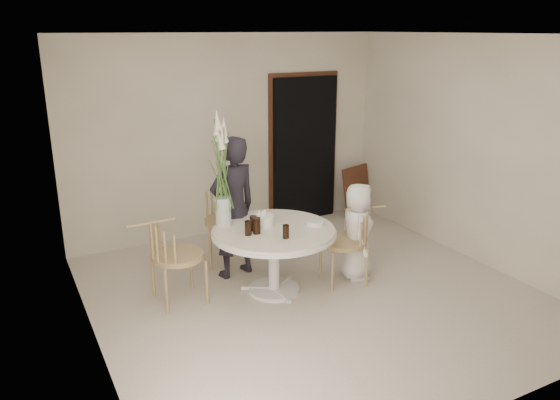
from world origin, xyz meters
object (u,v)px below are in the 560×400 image
chair_far (227,209)px  girl (233,208)px  chair_left (165,249)px  boy (358,232)px  flower_vase (222,172)px  chair_right (355,233)px  table (274,239)px  birthday_cake (263,220)px

chair_far → girl: (-0.13, -0.51, 0.19)m
chair_left → boy: size_ratio=0.84×
flower_vase → boy: bearing=-18.2°
chair_right → boy: 0.08m
table → chair_left: 1.14m
chair_far → boy: (1.07, -1.24, -0.07)m
table → birthday_cake: size_ratio=5.69×
chair_left → girl: size_ratio=0.57×
girl → chair_far: bearing=-116.8°
chair_right → chair_left: 2.08m
chair_left → flower_vase: flower_vase is taller
girl → flower_vase: size_ratio=1.32×
table → chair_left: (-1.10, 0.27, -0.01)m
table → flower_vase: size_ratio=1.07×
table → chair_far: (-0.07, 1.11, 0.02)m
chair_left → boy: bearing=-103.2°
chair_far → girl: bearing=-83.9°
chair_right → chair_left: size_ratio=0.93×
girl → flower_vase: bearing=36.8°
table → birthday_cake: (-0.06, 0.14, 0.17)m
chair_right → flower_vase: size_ratio=0.71×
flower_vase → chair_right: bearing=-20.7°
chair_left → birthday_cake: (1.05, -0.13, 0.18)m
birthday_cake → chair_far: bearing=91.0°
table → girl: (-0.20, 0.60, 0.20)m
chair_left → chair_right: bearing=-104.7°
table → chair_far: chair_far is taller
chair_left → flower_vase: 0.98m
chair_right → chair_left: (-2.03, 0.44, 0.04)m
boy → birthday_cake: bearing=103.6°
chair_far → chair_right: (1.00, -1.28, -0.06)m
table → chair_far: size_ratio=1.36×
chair_right → chair_left: bearing=-89.1°
chair_far → birthday_cake: 0.98m
table → birthday_cake: bearing=111.0°
boy → girl: bearing=86.8°
chair_left → birthday_cake: bearing=-99.3°
chair_far → girl: girl is taller
boy → flower_vase: (-1.43, 0.47, 0.76)m
birthday_cake → flower_vase: 0.68m
girl → birthday_cake: (0.15, -0.46, -0.03)m
birthday_cake → flower_vase: flower_vase is taller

